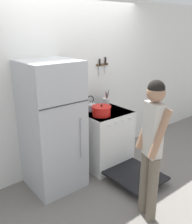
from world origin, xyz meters
The scene contains 9 objects.
ground_plane centered at (0.00, 0.00, 0.00)m, with size 14.00×14.00×0.00m, color slate.
wall_back centered at (0.00, 0.03, 1.27)m, with size 10.00×0.06×2.55m.
refrigerator centered at (-0.59, -0.35, 0.87)m, with size 0.69×0.72×1.74m.
stove_range centered at (0.30, -0.39, 0.45)m, with size 0.71×1.42×0.90m.
dutch_oven_pot centered at (0.14, -0.49, 0.97)m, with size 0.32×0.28×0.17m.
tea_kettle centered at (0.15, -0.21, 0.98)m, with size 0.22×0.17×0.24m.
utensil_jar centered at (0.48, -0.20, 0.98)m, with size 0.11×0.11×0.28m.
person centered at (-0.08, -1.59, 0.93)m, with size 0.33×0.38×1.63m.
wall_knife_strip centered at (0.55, -0.02, 1.56)m, with size 0.24×0.03×0.30m.
Camera 1 is at (-2.07, -3.10, 2.12)m, focal length 40.00 mm.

